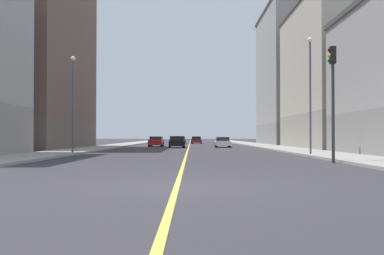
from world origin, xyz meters
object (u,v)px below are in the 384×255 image
Objects in this scene: building_left_far at (299,77)px; car_red at (157,142)px; street_lamp_left_near at (311,84)px; car_white at (223,142)px; street_lamp_right_near at (73,94)px; car_black at (177,142)px; building_right_midblock at (28,42)px; traffic_light_left_near at (333,87)px; car_teal at (181,140)px; car_maroon at (197,140)px; building_left_mid at (346,75)px.

car_red is (-21.65, -12.32, -10.09)m from building_left_far.
street_lamp_left_near reaches higher than car_white.
street_lamp_right_near is 24.68m from car_white.
street_lamp_left_near is at bearing -102.26° from building_left_far.
car_black is at bearing -64.13° from car_red.
building_right_midblock is at bearing -146.48° from building_left_far.
traffic_light_left_near is 32.20m from car_white.
building_right_midblock is at bearing 147.11° from street_lamp_left_near.
building_left_far is 5.39× the size of car_white.
street_lamp_right_near is 25.28m from car_red.
building_right_midblock is 3.83× the size of traffic_light_left_near.
building_left_far is 23.87m from car_teal.
car_black is (-18.76, -18.28, -10.08)m from building_left_far.
building_right_midblock reaches higher than car_black.
car_maroon is (-16.14, 9.42, -10.12)m from building_left_far.
car_maroon is at bearing 96.42° from traffic_light_left_near.
traffic_light_left_near reaches higher than car_black.
building_right_midblock is 5.79× the size of car_white.
car_maroon is at bearing 77.91° from street_lamp_right_near.
building_left_mid is 38.05m from car_teal.
car_red is (-12.99, 27.54, -4.36)m from street_lamp_left_near.
street_lamp_left_near is at bearing -79.16° from car_white.
building_right_midblock is at bearing -163.52° from car_black.
street_lamp_left_near is at bearing -81.37° from car_maroon.
car_black is at bearing -159.71° from car_white.
building_right_midblock is at bearing 134.98° from traffic_light_left_near.
car_teal is (15.67, 33.23, -10.89)m from building_right_midblock.
traffic_light_left_near is 59.13m from car_teal.
street_lamp_right_near is at bearing -111.43° from car_black.
street_lamp_left_near reaches higher than car_teal.
car_maroon is at bearing 149.74° from building_left_far.
car_white is at bearing -129.11° from building_left_far.
car_white is at bearing -77.49° from car_teal.
building_right_midblock reaches higher than car_maroon.
building_left_far reaches higher than traffic_light_left_near.
street_lamp_right_near is (-16.38, 11.17, 0.70)m from traffic_light_left_near.
building_right_midblock is 19.88m from car_black.
car_teal is 0.91× the size of car_maroon.
building_left_mid is 16.18m from car_white.
street_lamp_right_near reaches higher than car_white.
building_left_mid is at bearing -59.29° from car_teal.
traffic_light_left_near is 1.45× the size of car_teal.
car_black is at bearing 169.21° from building_left_mid.
street_lamp_left_near is (1.02, 8.21, 1.12)m from traffic_light_left_near.
building_left_mid is at bearing -23.77° from car_red.
car_white is at bearing 17.48° from building_right_midblock.
building_right_midblock reaches higher than car_red.
building_left_mid is 4.18× the size of car_maroon.
building_left_far is at bearing 54.77° from street_lamp_right_near.
street_lamp_right_near reaches higher than car_maroon.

